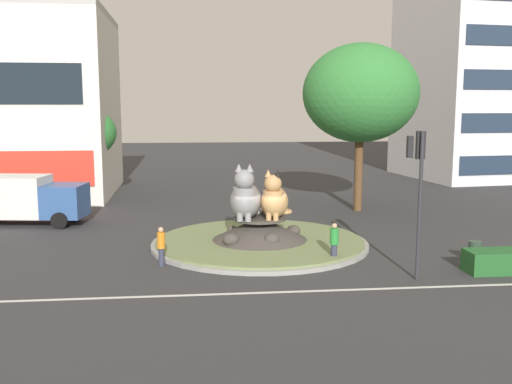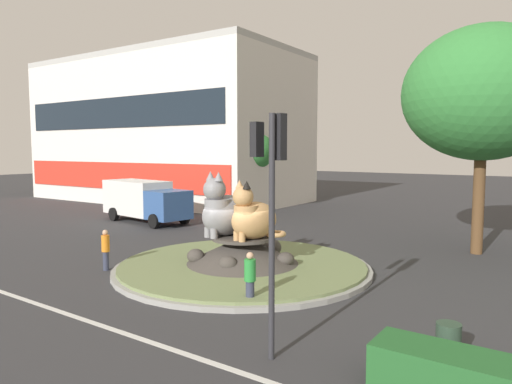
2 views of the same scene
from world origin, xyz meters
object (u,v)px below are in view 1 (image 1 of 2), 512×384
object	(u,v)px
traffic_light_mast	(418,172)
second_tree_near_tower	(87,133)
cat_statue_grey	(246,198)
cat_statue_calico	(274,200)
pedestrian_green_shirt	(334,242)
pedestrian_orange_shirt	(161,245)
litter_bin	(475,252)
delivery_box_truck	(18,198)
broadleaf_tree_behind_island	(360,93)

from	to	relation	value
traffic_light_mast	second_tree_near_tower	size ratio (longest dim) A/B	0.88
cat_statue_grey	second_tree_near_tower	world-z (taller)	second_tree_near_tower
cat_statue_calico	pedestrian_green_shirt	bearing A→B (deg)	50.14
second_tree_near_tower	pedestrian_orange_shirt	xyz separation A→B (m)	(6.08, -18.18, -3.79)
pedestrian_orange_shirt	litter_bin	world-z (taller)	pedestrian_orange_shirt
cat_statue_calico	second_tree_near_tower	bearing A→B (deg)	-127.78
cat_statue_calico	traffic_light_mast	bearing A→B (deg)	54.63
delivery_box_truck	litter_bin	size ratio (longest dim) A/B	8.15
cat_statue_calico	traffic_light_mast	size ratio (longest dim) A/B	0.41
cat_statue_calico	broadleaf_tree_behind_island	size ratio (longest dim) A/B	0.22
traffic_light_mast	delivery_box_truck	size ratio (longest dim) A/B	0.77
broadleaf_tree_behind_island	second_tree_near_tower	xyz separation A→B (m)	(-17.74, 6.37, -2.68)
cat_statue_calico	second_tree_near_tower	size ratio (longest dim) A/B	0.36
cat_statue_calico	second_tree_near_tower	world-z (taller)	second_tree_near_tower
pedestrian_orange_shirt	delivery_box_truck	xyz separation A→B (m)	(-8.40, 9.59, 0.62)
pedestrian_green_shirt	traffic_light_mast	bearing A→B (deg)	70.68
broadleaf_tree_behind_island	pedestrian_orange_shirt	world-z (taller)	broadleaf_tree_behind_island
cat_statue_calico	delivery_box_truck	world-z (taller)	cat_statue_calico
traffic_light_mast	second_tree_near_tower	distance (m)	26.28
traffic_light_mast	broadleaf_tree_behind_island	xyz separation A→B (m)	(1.94, 14.62, 3.24)
broadleaf_tree_behind_island	pedestrian_green_shirt	distance (m)	14.31
second_tree_near_tower	delivery_box_truck	world-z (taller)	second_tree_near_tower
pedestrian_orange_shirt	litter_bin	xyz separation A→B (m)	(13.20, -0.74, -0.43)
cat_statue_calico	litter_bin	xyz separation A→B (m)	(8.09, -3.69, -1.76)
traffic_light_mast	broadleaf_tree_behind_island	distance (m)	15.10
delivery_box_truck	traffic_light_mast	bearing A→B (deg)	-26.43
broadleaf_tree_behind_island	litter_bin	distance (m)	14.40
litter_bin	traffic_light_mast	bearing A→B (deg)	-149.11
broadleaf_tree_behind_island	pedestrian_green_shirt	world-z (taller)	broadleaf_tree_behind_island
cat_statue_grey	traffic_light_mast	size ratio (longest dim) A/B	0.46
cat_statue_grey	pedestrian_green_shirt	distance (m)	4.87
cat_statue_grey	pedestrian_green_shirt	bearing A→B (deg)	58.98
cat_statue_grey	second_tree_near_tower	bearing A→B (deg)	-136.53
pedestrian_green_shirt	cat_statue_grey	bearing A→B (deg)	-104.40
cat_statue_calico	litter_bin	distance (m)	9.07
cat_statue_grey	traffic_light_mast	distance (m)	8.48
second_tree_near_tower	broadleaf_tree_behind_island	bearing A→B (deg)	-19.75
pedestrian_green_shirt	litter_bin	distance (m)	6.01
cat_statue_calico	pedestrian_orange_shirt	distance (m)	6.05
pedestrian_orange_shirt	delivery_box_truck	bearing A→B (deg)	5.19
cat_statue_grey	delivery_box_truck	xyz separation A→B (m)	(-12.16, 6.66, -0.82)
broadleaf_tree_behind_island	litter_bin	bearing A→B (deg)	-83.04
second_tree_near_tower	cat_statue_grey	bearing A→B (deg)	-57.20
delivery_box_truck	second_tree_near_tower	bearing A→B (deg)	82.78
litter_bin	cat_statue_calico	bearing A→B (deg)	155.47
pedestrian_orange_shirt	delivery_box_truck	distance (m)	12.77
broadleaf_tree_behind_island	delivery_box_truck	xyz separation A→B (m)	(-20.07, -2.22, -5.85)
traffic_light_mast	broadleaf_tree_behind_island	world-z (taller)	broadleaf_tree_behind_island
pedestrian_green_shirt	litter_bin	xyz separation A→B (m)	(5.97, -0.57, -0.44)
broadleaf_tree_behind_island	pedestrian_orange_shirt	bearing A→B (deg)	-134.65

